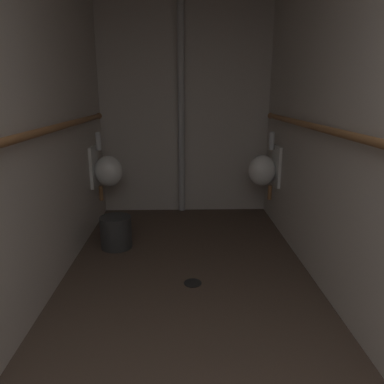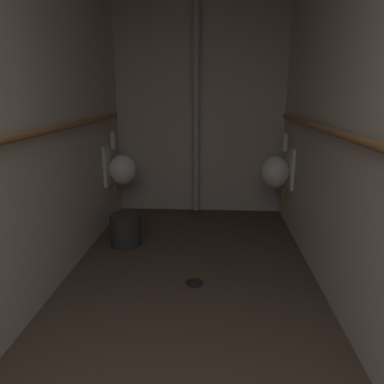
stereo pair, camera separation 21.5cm
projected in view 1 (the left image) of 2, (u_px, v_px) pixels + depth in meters
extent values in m
cube|color=#47382D|center=(189.00, 318.00, 2.45)|extent=(2.13, 4.58, 0.08)
cube|color=beige|center=(9.00, 126.00, 2.07)|extent=(0.06, 4.58, 2.51)
cube|color=beige|center=(362.00, 125.00, 2.13)|extent=(0.06, 4.58, 2.51)
cube|color=beige|center=(185.00, 109.00, 4.28)|extent=(2.13, 0.06, 2.51)
ellipsoid|color=white|center=(109.00, 171.00, 3.90)|extent=(0.30, 0.26, 0.34)
cube|color=white|center=(94.00, 167.00, 3.88)|extent=(0.03, 0.30, 0.44)
cylinder|color=silver|center=(98.00, 143.00, 3.81)|extent=(0.06, 0.06, 0.16)
sphere|color=silver|center=(98.00, 134.00, 3.79)|extent=(0.06, 0.06, 0.06)
cylinder|color=#936038|center=(101.00, 193.00, 3.96)|extent=(0.04, 0.04, 0.16)
ellipsoid|color=white|center=(262.00, 170.00, 3.92)|extent=(0.30, 0.26, 0.34)
cube|color=white|center=(276.00, 166.00, 3.91)|extent=(0.03, 0.30, 0.44)
cylinder|color=silver|center=(272.00, 142.00, 3.84)|extent=(0.06, 0.06, 0.16)
sphere|color=silver|center=(272.00, 134.00, 3.82)|extent=(0.06, 0.06, 0.06)
cylinder|color=#936038|center=(270.00, 192.00, 3.99)|extent=(0.04, 0.04, 0.16)
cylinder|color=#936038|center=(28.00, 135.00, 2.12)|extent=(0.05, 3.77, 0.05)
sphere|color=#936038|center=(99.00, 116.00, 3.93)|extent=(0.06, 0.06, 0.06)
cylinder|color=#936038|center=(347.00, 135.00, 2.13)|extent=(0.05, 3.81, 0.05)
sphere|color=#936038|center=(271.00, 116.00, 3.96)|extent=(0.06, 0.06, 0.06)
cylinder|color=#B2B2B2|center=(181.00, 109.00, 4.17)|extent=(0.08, 0.08, 2.46)
cylinder|color=black|center=(193.00, 283.00, 2.81)|extent=(0.14, 0.14, 0.01)
cylinder|color=#2D2D2D|center=(116.00, 232.00, 3.43)|extent=(0.30, 0.30, 0.31)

